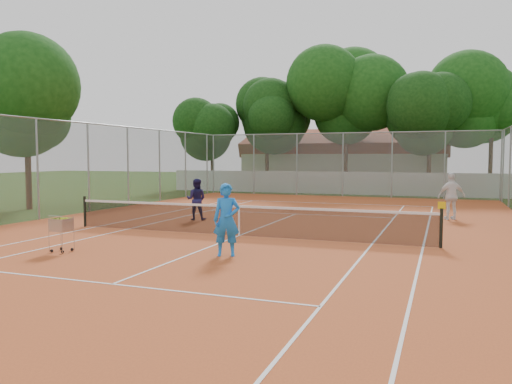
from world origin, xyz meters
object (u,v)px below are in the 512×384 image
(tennis_net, at_px, (239,220))
(ball_hopper, at_px, (61,234))
(player_near, at_px, (227,220))
(player_far_right, at_px, (452,196))
(player_far_left, at_px, (196,199))
(clubhouse, at_px, (346,160))

(tennis_net, xyz_separation_m, ball_hopper, (-3.27, -4.12, -0.01))
(tennis_net, relative_size, player_near, 6.54)
(player_far_right, height_order, ball_hopper, player_far_right)
(ball_hopper, bearing_deg, tennis_net, 33.00)
(player_far_left, distance_m, player_far_right, 10.06)
(player_near, bearing_deg, tennis_net, 86.71)
(tennis_net, bearing_deg, player_far_right, 46.95)
(clubhouse, height_order, player_near, clubhouse)
(tennis_net, distance_m, player_far_right, 9.20)
(player_near, xyz_separation_m, player_far_right, (5.34, 9.77, 0.02))
(clubhouse, height_order, ball_hopper, clubhouse)
(tennis_net, distance_m, player_far_left, 4.36)
(ball_hopper, bearing_deg, player_near, -4.29)
(clubhouse, bearing_deg, player_near, -84.77)
(ball_hopper, bearing_deg, player_far_right, 30.11)
(clubhouse, bearing_deg, player_far_left, -92.41)
(clubhouse, xyz_separation_m, player_near, (2.93, -32.05, -1.27))
(tennis_net, distance_m, clubhouse, 29.12)
(player_far_left, bearing_deg, ball_hopper, 75.12)
(tennis_net, relative_size, player_far_right, 6.40)
(player_near, bearing_deg, player_far_right, 41.03)
(player_near, distance_m, player_far_right, 11.14)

